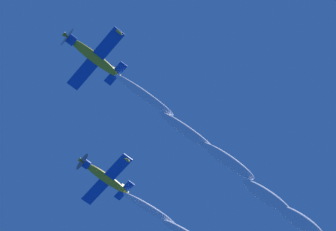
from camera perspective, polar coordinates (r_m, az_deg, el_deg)
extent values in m
ellipsoid|color=gold|center=(62.82, -7.39, 5.78)|extent=(6.85, 1.75, 1.31)
cylinder|color=#194CB2|center=(62.46, -9.66, 7.48)|extent=(1.05, 1.19, 1.15)
cone|color=yellow|center=(62.40, -10.15, 7.84)|extent=(0.78, 0.59, 0.55)
cylinder|color=#3F3F47|center=(62.42, -10.03, 7.76)|extent=(0.33, 2.44, 2.45)
cube|color=#194CB2|center=(62.70, -7.27, 5.60)|extent=(2.16, 8.67, 0.57)
ellipsoid|color=gold|center=(60.97, -4.90, 8.27)|extent=(0.95, 0.33, 0.29)
ellipsoid|color=gold|center=(64.66, -9.47, 3.08)|extent=(0.95, 0.33, 0.29)
cube|color=#194CB2|center=(63.36, -5.26, 4.20)|extent=(1.18, 3.14, 0.27)
cube|color=gold|center=(63.82, -5.15, 4.37)|extent=(1.18, 0.27, 1.17)
ellipsoid|color=#1E232D|center=(63.16, -7.55, 6.11)|extent=(1.61, 0.87, 0.74)
ellipsoid|color=gold|center=(71.73, -6.26, -6.20)|extent=(6.86, 1.79, 1.42)
cylinder|color=#194CB2|center=(70.96, -8.23, -4.80)|extent=(1.06, 1.22, 1.19)
cone|color=yellow|center=(70.81, -8.66, -4.49)|extent=(0.78, 0.60, 0.58)
cylinder|color=#3F3F47|center=(70.85, -8.56, -4.57)|extent=(0.36, 2.51, 2.52)
cube|color=#194CB2|center=(71.66, -6.16, -6.38)|extent=(2.16, 8.66, 0.87)
ellipsoid|color=gold|center=(69.28, -4.08, -4.46)|extent=(0.95, 0.34, 0.31)
ellipsoid|color=gold|center=(74.20, -8.11, -8.17)|extent=(0.95, 0.34, 0.31)
cube|color=#194CB2|center=(72.62, -4.40, -7.49)|extent=(1.18, 3.13, 0.38)
cube|color=gold|center=(73.03, -4.30, -7.26)|extent=(1.19, 0.30, 1.18)
ellipsoid|color=#1E232D|center=(71.97, -6.39, -5.86)|extent=(1.62, 0.89, 0.78)
ellipsoid|color=white|center=(64.02, -2.33, 2.02)|extent=(8.58, 1.70, 1.50)
ellipsoid|color=white|center=(65.75, 1.94, -1.62)|extent=(8.61, 1.93, 1.73)
ellipsoid|color=white|center=(68.13, 6.10, -4.60)|extent=(8.65, 2.15, 1.96)
ellipsoid|color=white|center=(71.25, 9.94, -8.05)|extent=(8.68, 2.38, 2.18)
ellipsoid|color=white|center=(74.69, 13.24, -10.37)|extent=(8.72, 2.61, 2.41)
ellipsoid|color=white|center=(73.68, -1.87, -9.28)|extent=(8.58, 1.70, 1.50)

